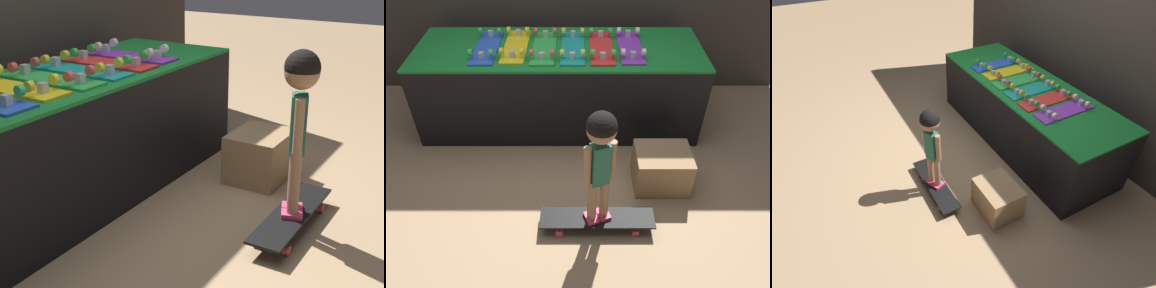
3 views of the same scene
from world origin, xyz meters
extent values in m
plane|color=#9E7F5B|center=(0.00, 0.00, 0.00)|extent=(16.00, 16.00, 0.00)
cube|color=#332D28|center=(0.00, 1.15, 1.19)|extent=(4.45, 0.10, 2.38)
cube|color=black|center=(0.00, 0.50, 0.35)|extent=(2.38, 0.83, 0.71)
cube|color=#19752D|center=(0.00, 0.50, 0.72)|extent=(2.38, 0.83, 0.02)
cube|color=blue|center=(-0.59, 0.47, 0.73)|extent=(0.19, 0.61, 0.01)
cube|color=#B7B7BC|center=(-0.59, 0.68, 0.77)|extent=(0.04, 0.04, 0.05)
cylinder|color=green|center=(-0.51, 0.68, 0.79)|extent=(0.03, 0.05, 0.05)
cylinder|color=green|center=(-0.67, 0.68, 0.79)|extent=(0.03, 0.05, 0.05)
cube|color=#B7B7BC|center=(-0.59, 0.27, 0.77)|extent=(0.04, 0.04, 0.05)
cylinder|color=green|center=(-0.51, 0.27, 0.79)|extent=(0.03, 0.05, 0.05)
cylinder|color=green|center=(-0.67, 0.27, 0.79)|extent=(0.03, 0.05, 0.05)
cube|color=yellow|center=(-0.35, 0.50, 0.73)|extent=(0.19, 0.61, 0.01)
cube|color=#B7B7BC|center=(-0.35, 0.70, 0.77)|extent=(0.04, 0.04, 0.05)
cylinder|color=yellow|center=(-0.27, 0.70, 0.79)|extent=(0.03, 0.05, 0.05)
cylinder|color=yellow|center=(-0.43, 0.70, 0.79)|extent=(0.03, 0.05, 0.05)
cube|color=#B7B7BC|center=(-0.35, 0.29, 0.77)|extent=(0.04, 0.04, 0.05)
cylinder|color=yellow|center=(-0.27, 0.29, 0.79)|extent=(0.03, 0.05, 0.05)
cylinder|color=yellow|center=(-0.43, 0.29, 0.79)|extent=(0.03, 0.05, 0.05)
cube|color=green|center=(-0.12, 0.47, 0.73)|extent=(0.19, 0.61, 0.01)
cube|color=#B7B7BC|center=(-0.12, 0.67, 0.77)|extent=(0.04, 0.04, 0.05)
cylinder|color=#D84C4C|center=(-0.04, 0.67, 0.79)|extent=(0.03, 0.05, 0.05)
cylinder|color=#D84C4C|center=(-0.20, 0.67, 0.79)|extent=(0.03, 0.05, 0.05)
cube|color=#B7B7BC|center=(-0.12, 0.27, 0.77)|extent=(0.04, 0.04, 0.05)
cylinder|color=#D84C4C|center=(-0.04, 0.27, 0.79)|extent=(0.03, 0.05, 0.05)
cylinder|color=#D84C4C|center=(-0.20, 0.27, 0.79)|extent=(0.03, 0.05, 0.05)
cube|color=teal|center=(0.12, 0.47, 0.73)|extent=(0.19, 0.61, 0.01)
cube|color=#B7B7BC|center=(0.12, 0.67, 0.77)|extent=(0.04, 0.04, 0.05)
cylinder|color=yellow|center=(0.20, 0.67, 0.79)|extent=(0.03, 0.05, 0.05)
cylinder|color=yellow|center=(0.04, 0.67, 0.79)|extent=(0.03, 0.05, 0.05)
cube|color=#B7B7BC|center=(0.12, 0.27, 0.77)|extent=(0.04, 0.04, 0.05)
cylinder|color=yellow|center=(0.20, 0.27, 0.79)|extent=(0.03, 0.05, 0.05)
cylinder|color=yellow|center=(0.04, 0.27, 0.79)|extent=(0.03, 0.05, 0.05)
cube|color=red|center=(0.35, 0.47, 0.73)|extent=(0.19, 0.61, 0.01)
cube|color=#B7B7BC|center=(0.35, 0.67, 0.77)|extent=(0.04, 0.04, 0.05)
cylinder|color=green|center=(0.43, 0.67, 0.79)|extent=(0.03, 0.05, 0.05)
cylinder|color=green|center=(0.27, 0.67, 0.79)|extent=(0.03, 0.05, 0.05)
cube|color=#B7B7BC|center=(0.35, 0.27, 0.77)|extent=(0.04, 0.04, 0.05)
cylinder|color=green|center=(0.43, 0.27, 0.79)|extent=(0.03, 0.05, 0.05)
cylinder|color=green|center=(0.27, 0.27, 0.79)|extent=(0.03, 0.05, 0.05)
cube|color=purple|center=(0.59, 0.48, 0.73)|extent=(0.19, 0.61, 0.01)
cube|color=#B7B7BC|center=(0.59, 0.69, 0.77)|extent=(0.04, 0.04, 0.05)
cylinder|color=white|center=(0.67, 0.69, 0.79)|extent=(0.03, 0.05, 0.05)
cylinder|color=white|center=(0.51, 0.69, 0.79)|extent=(0.03, 0.05, 0.05)
cube|color=#B7B7BC|center=(0.59, 0.28, 0.77)|extent=(0.04, 0.04, 0.05)
cylinder|color=white|center=(0.67, 0.28, 0.79)|extent=(0.03, 0.05, 0.05)
cylinder|color=white|center=(0.51, 0.28, 0.79)|extent=(0.03, 0.05, 0.05)
cube|color=black|center=(0.29, -0.77, 0.08)|extent=(0.78, 0.18, 0.01)
cube|color=#B7B7BC|center=(0.55, -0.77, 0.05)|extent=(0.04, 0.04, 0.05)
cylinder|color=#D84C4C|center=(0.55, -0.69, 0.03)|extent=(0.05, 0.03, 0.05)
cylinder|color=#D84C4C|center=(0.55, -0.85, 0.03)|extent=(0.05, 0.03, 0.05)
cube|color=#B7B7BC|center=(0.03, -0.77, 0.05)|extent=(0.04, 0.04, 0.05)
cylinder|color=#D84C4C|center=(0.03, -0.69, 0.03)|extent=(0.05, 0.03, 0.05)
cylinder|color=#D84C4C|center=(0.03, -0.85, 0.03)|extent=(0.05, 0.03, 0.05)
cube|color=#E03D6B|center=(0.33, -0.75, 0.10)|extent=(0.11, 0.13, 0.03)
cylinder|color=#997051|center=(0.33, -0.75, 0.29)|extent=(0.06, 0.06, 0.34)
cube|color=#E03D6B|center=(0.25, -0.78, 0.10)|extent=(0.11, 0.13, 0.03)
cylinder|color=#997051|center=(0.25, -0.78, 0.29)|extent=(0.06, 0.06, 0.34)
cube|color=#236651|center=(0.29, -0.77, 0.58)|extent=(0.13, 0.11, 0.30)
cylinder|color=#997051|center=(0.37, -0.74, 0.60)|extent=(0.05, 0.05, 0.27)
cylinder|color=#997051|center=(0.22, -0.80, 0.60)|extent=(0.05, 0.05, 0.27)
sphere|color=#997051|center=(0.29, -0.77, 0.84)|extent=(0.17, 0.17, 0.17)
sphere|color=black|center=(0.29, -0.77, 0.87)|extent=(0.17, 0.17, 0.17)
cube|color=#8E704C|center=(0.79, -0.36, 0.15)|extent=(0.41, 0.34, 0.31)
camera|label=1|loc=(-2.11, -1.61, 1.43)|focal=50.00mm
camera|label=2|loc=(0.16, -2.39, 2.10)|focal=35.00mm
camera|label=3|loc=(2.24, -1.50, 2.29)|focal=28.00mm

